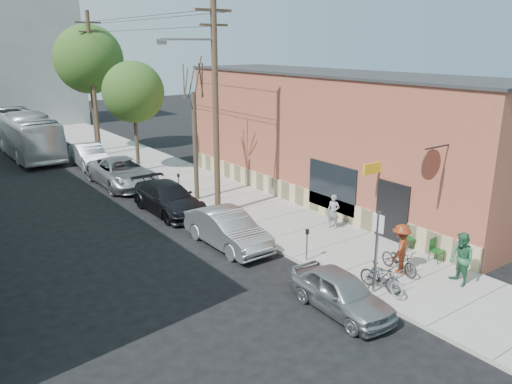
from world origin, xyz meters
TOP-DOWN VIEW (x-y plane):
  - ground at (0.00, 0.00)m, footprint 120.00×120.00m
  - sidewalk at (4.25, 11.00)m, footprint 4.50×58.00m
  - cafe_building at (8.99, 4.99)m, footprint 6.60×20.20m
  - sign_post at (2.35, -3.69)m, footprint 0.07×0.45m
  - parking_meter_near at (2.25, -0.52)m, footprint 0.14×0.14m
  - parking_meter_far at (2.25, 9.64)m, footprint 0.14×0.14m
  - utility_pole_near at (2.39, 6.07)m, footprint 3.57×0.28m
  - utility_pole_far at (2.45, 22.39)m, footprint 1.80×0.28m
  - tree_bare at (2.80, 8.70)m, footprint 0.24×0.24m
  - tree_leafy_mid at (2.80, 16.21)m, footprint 3.78×3.78m
  - tree_leafy_far at (2.80, 23.97)m, footprint 4.94×4.94m
  - patio_chair_a at (6.09, -3.47)m, footprint 0.54×0.54m
  - patio_chair_b at (6.20, -2.06)m, footprint 0.60×0.60m
  - patron_grey at (5.47, 1.36)m, footprint 0.55×0.65m
  - patron_green at (5.12, -5.01)m, footprint 0.96×1.07m
  - cyclist at (4.24, -3.21)m, footprint 1.31×1.01m
  - cyclist_bike at (4.24, -3.21)m, footprint 0.81×1.76m
  - parked_bike_a at (2.64, -3.72)m, footprint 0.68×1.61m
  - parked_bike_b at (2.75, -3.86)m, footprint 0.98×1.83m
  - car_0 at (0.80, -3.71)m, footprint 1.71×3.83m
  - car_1 at (0.80, 2.68)m, footprint 1.62×4.53m
  - car_2 at (0.80, 7.95)m, footprint 2.09×5.04m
  - car_3 at (0.80, 13.86)m, footprint 2.76×5.84m
  - car_4 at (0.80, 19.60)m, footprint 1.91×4.77m
  - bus at (-1.73, 25.97)m, footprint 2.72×11.51m

SIDE VIEW (x-z plane):
  - ground at x=0.00m, z-range 0.00..0.00m
  - sidewalk at x=4.25m, z-range 0.00..0.15m
  - patio_chair_a at x=6.09m, z-range 0.15..1.03m
  - patio_chair_b at x=6.20m, z-range 0.15..1.03m
  - cyclist_bike at x=4.24m, z-range 0.15..1.04m
  - parked_bike_b at x=2.75m, z-range 0.15..1.06m
  - parked_bike_a at x=2.64m, z-range 0.15..1.09m
  - car_0 at x=0.80m, z-range 0.00..1.28m
  - car_2 at x=0.80m, z-range 0.00..1.46m
  - car_1 at x=0.80m, z-range 0.00..1.49m
  - car_4 at x=0.80m, z-range 0.00..1.54m
  - car_3 at x=0.80m, z-range 0.00..1.61m
  - patron_grey at x=5.47m, z-range 0.15..1.67m
  - parking_meter_near at x=2.25m, z-range 0.36..1.60m
  - parking_meter_far at x=2.25m, z-range 0.36..1.60m
  - cyclist at x=4.24m, z-range 0.15..1.94m
  - patron_green at x=5.12m, z-range 0.15..1.97m
  - bus at x=-1.73m, z-range 0.00..3.21m
  - sign_post at x=2.35m, z-range 0.43..3.23m
  - tree_bare at x=2.80m, z-range 0.15..5.69m
  - cafe_building at x=8.99m, z-range 0.00..6.61m
  - tree_leafy_mid at x=2.80m, z-range 1.67..8.52m
  - utility_pole_far at x=2.45m, z-range 0.34..10.34m
  - utility_pole_near at x=2.39m, z-range 0.41..10.41m
  - tree_leafy_far at x=2.80m, z-range 2.27..11.47m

